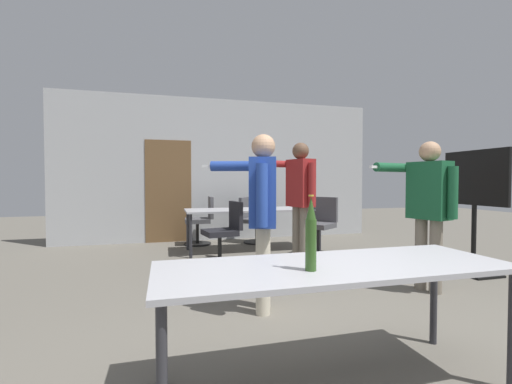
% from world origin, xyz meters
% --- Properties ---
extents(back_wall, '(6.62, 0.12, 2.94)m').
position_xyz_m(back_wall, '(-0.02, 5.65, 1.46)').
color(back_wall, '#B2B5B7').
rests_on(back_wall, ground_plane).
extents(conference_table_near, '(2.09, 0.72, 0.74)m').
position_xyz_m(conference_table_near, '(-0.22, 0.31, 0.67)').
color(conference_table_near, '#A8A8AD').
rests_on(conference_table_near, ground_plane).
extents(conference_table_far, '(2.36, 0.81, 0.74)m').
position_xyz_m(conference_table_far, '(0.33, 4.33, 0.68)').
color(conference_table_far, '#A8A8AD').
rests_on(conference_table_far, ground_plane).
extents(tv_screen, '(0.44, 0.95, 1.63)m').
position_xyz_m(tv_screen, '(2.76, 2.09, 0.99)').
color(tv_screen, black).
rests_on(tv_screen, ground_plane).
extents(person_center_tall, '(0.71, 0.78, 1.66)m').
position_xyz_m(person_center_tall, '(-0.30, 1.57, 1.00)').
color(person_center_tall, beige).
rests_on(person_center_tall, ground_plane).
extents(person_far_watching, '(0.86, 0.60, 1.66)m').
position_xyz_m(person_far_watching, '(1.63, 1.64, 1.00)').
color(person_far_watching, slate).
rests_on(person_far_watching, ground_plane).
extents(person_near_casual, '(0.89, 0.59, 1.78)m').
position_xyz_m(person_near_casual, '(0.68, 3.05, 1.08)').
color(person_near_casual, slate).
rests_on(person_near_casual, ground_plane).
extents(office_chair_mid_tucked, '(0.55, 0.52, 0.92)m').
position_xyz_m(office_chair_mid_tucked, '(-0.49, 5.14, 0.43)').
color(office_chair_mid_tucked, black).
rests_on(office_chair_mid_tucked, ground_plane).
extents(office_chair_far_right, '(0.59, 0.53, 0.92)m').
position_xyz_m(office_chair_far_right, '(-0.31, 3.58, 0.43)').
color(office_chair_far_right, black).
rests_on(office_chair_far_right, ground_plane).
extents(office_chair_side_rolled, '(0.69, 0.67, 0.90)m').
position_xyz_m(office_chair_side_rolled, '(0.52, 5.07, 0.42)').
color(office_chair_side_rolled, black).
rests_on(office_chair_side_rolled, ground_plane).
extents(office_chair_near_pushed, '(0.68, 0.67, 0.95)m').
position_xyz_m(office_chair_near_pushed, '(1.32, 3.71, 0.45)').
color(office_chair_near_pushed, black).
rests_on(office_chair_near_pushed, ground_plane).
extents(beer_bottle, '(0.06, 0.06, 0.41)m').
position_xyz_m(beer_bottle, '(-0.42, 0.21, 0.93)').
color(beer_bottle, '#2D511E').
rests_on(beer_bottle, conference_table_near).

